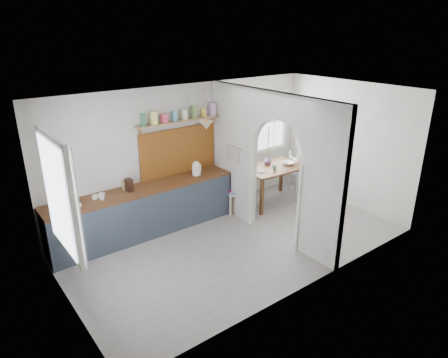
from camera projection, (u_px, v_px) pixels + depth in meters
floor at (238, 242)px, 7.09m from camera, size 5.80×3.20×0.01m
ceiling at (240, 95)px, 6.16m from camera, size 5.80×3.20×0.01m
walls at (239, 174)px, 6.62m from camera, size 5.81×3.21×2.60m
partition at (268, 156)px, 7.01m from camera, size 0.12×3.20×2.60m
kitchen_window at (58, 196)px, 4.87m from camera, size 0.10×1.16×1.50m
nook_window at (258, 124)px, 8.69m from camera, size 1.76×0.10×1.30m
counter at (144, 210)px, 7.27m from camera, size 3.50×0.60×0.90m
sink at (69, 207)px, 6.36m from camera, size 0.40×0.40×0.02m
backsplash at (179, 151)px, 7.66m from camera, size 1.65×0.03×0.90m
shelf at (180, 118)px, 7.36m from camera, size 1.75×0.20×0.21m
pendant_lamp at (206, 125)px, 7.35m from camera, size 0.26×0.26×0.16m
utensil_rail at (234, 147)px, 7.58m from camera, size 0.02×0.50×0.02m
dining_table at (272, 185)px, 8.58m from camera, size 1.34×0.94×0.81m
chair_left at (237, 191)px, 8.11m from camera, size 0.56×0.56×0.93m
chair_right at (301, 172)px, 9.08m from camera, size 0.57×0.57×0.96m
kettle at (196, 168)px, 7.68m from camera, size 0.25×0.22×0.26m
mug_a at (102, 197)px, 6.59m from camera, size 0.13×0.13×0.11m
mug_b at (95, 197)px, 6.60m from camera, size 0.14×0.14×0.09m
knife_block at (129, 185)px, 6.93m from camera, size 0.12×0.15×0.22m
jar at (125, 185)px, 7.00m from camera, size 0.13×0.13×0.17m
towel_magenta at (230, 202)px, 8.03m from camera, size 0.02×0.03×0.55m
towel_orange at (231, 204)px, 8.02m from camera, size 0.02×0.03×0.48m
bowl at (288, 163)px, 8.57m from camera, size 0.31×0.31×0.06m
table_cup at (274, 168)px, 8.24m from camera, size 0.12×0.12×0.09m
plate at (261, 172)px, 8.14m from camera, size 0.23×0.23×0.01m
vase at (268, 160)px, 8.56m from camera, size 0.20×0.20×0.18m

